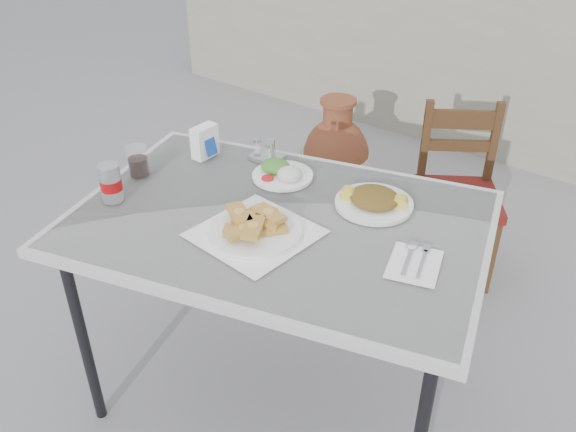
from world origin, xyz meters
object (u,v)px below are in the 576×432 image
Objects in this scene: cola_glass at (138,163)px; chair at (457,192)px; napkin_holder at (205,142)px; cafe_table at (278,231)px; salad_rice_plate at (282,172)px; soda_can at (111,183)px; salad_chopped_plate at (374,200)px; terracotta_urn at (336,159)px; pide_plate at (255,225)px; condiment_caddy at (266,152)px.

chair is at bearing 58.58° from cola_glass.
napkin_holder is 0.15× the size of chair.
cafe_table is 0.54m from napkin_holder.
salad_rice_plate is 2.01× the size of cola_glass.
salad_rice_plate is 1.68× the size of soda_can.
chair is at bearing 81.53° from cafe_table.
salad_chopped_plate is 1.45m from terracotta_urn.
salad_rice_plate is at bearing 114.85° from pide_plate.
cafe_table is at bearing -18.05° from napkin_holder.
pide_plate is 0.51m from condiment_caddy.
salad_rice_plate is at bearing -67.20° from terracotta_urn.
cola_glass is (-0.07, 0.18, -0.02)m from soda_can.
condiment_caddy is at bearing 150.66° from salad_rice_plate.
terracotta_urn is at bearing 115.08° from cafe_table.
condiment_caddy is (-0.29, 0.42, -0.00)m from pide_plate.
chair reaches higher than cafe_table.
salad_chopped_plate is at bearing 22.73° from cola_glass.
salad_chopped_plate reaches higher than cafe_table.
napkin_holder is 1.28m from terracotta_urn.
salad_chopped_plate is 0.87m from cola_glass.
cafe_table is 12.36× the size of napkin_holder.
napkin_holder is at bearing 149.37° from pide_plate.
pide_plate is at bearing -119.47° from salad_chopped_plate.
cola_glass is (-0.43, -0.31, 0.03)m from salad_rice_plate.
cola_glass is 0.17× the size of terracotta_urn.
terracotta_urn is (-0.62, 1.43, -0.55)m from pide_plate.
cafe_table is at bearing 7.99° from cola_glass.
pide_plate is 2.96× the size of condiment_caddy.
chair is (0.33, 0.94, -0.41)m from salad_rice_plate.
soda_can reaches higher than cola_glass.
cafe_table is 13.88× the size of cola_glass.
pide_plate is 1.65m from terracotta_urn.
pide_plate is 0.59m from cola_glass.
napkin_holder is (-0.50, 0.30, 0.03)m from pide_plate.
pide_plate is 2.75× the size of soda_can.
chair is at bearing 82.47° from pide_plate.
napkin_holder is 1.01× the size of condiment_caddy.
cola_glass is at bearing 110.95° from soda_can.
chair is at bearing 61.77° from condiment_caddy.
pide_plate is at bearing -65.15° from salad_rice_plate.
chair is at bearing 92.65° from salad_chopped_plate.
soda_can is (-0.74, -0.51, 0.04)m from salad_chopped_plate.
pide_plate is 0.38m from salad_rice_plate.
pide_plate is 0.43× the size of chair.
salad_rice_plate is 0.35m from napkin_holder.
soda_can is at bearing -127.16° from salad_rice_plate.
cafe_table is 0.60m from cola_glass.
cola_glass is at bearing -157.27° from salad_chopped_plate.
salad_rice_plate reaches higher than cafe_table.
salad_chopped_plate is 1.00m from chair.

